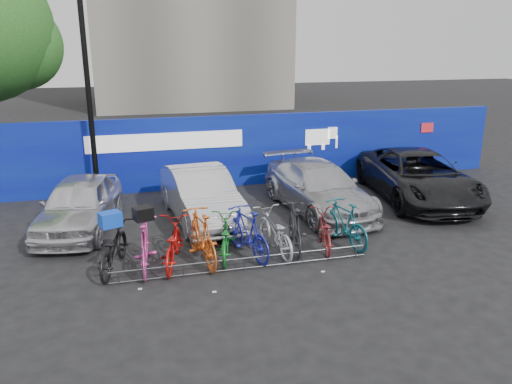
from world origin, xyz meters
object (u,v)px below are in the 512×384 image
object	(u,v)px
bike_7	(295,227)
bike_6	(274,232)
car_2	(318,188)
car_1	(201,195)
bike_1	(145,245)
bike_8	(324,230)
bike_rack	(244,263)
bike_0	(113,248)
car_3	(417,176)
bike_9	(344,223)
bike_4	(225,237)
bike_5	(247,232)
lamppost	(89,93)
car_0	(80,204)
bike_3	(202,237)
bike_2	(172,244)

from	to	relation	value
bike_7	bike_6	bearing A→B (deg)	14.06
car_2	car_1	bearing A→B (deg)	173.93
car_2	bike_6	distance (m)	3.33
bike_1	bike_8	bearing A→B (deg)	-173.89
car_1	car_2	xyz separation A→B (m)	(3.39, -0.05, -0.02)
bike_rack	bike_0	bearing A→B (deg)	164.47
car_3	bike_0	size ratio (longest dim) A/B	2.85
car_2	bike_9	distance (m)	2.61
bike_rack	bike_4	size ratio (longest dim) A/B	3.11
car_2	bike_8	xyz separation A→B (m)	(-0.90, -2.66, -0.24)
bike_1	bike_5	distance (m)	2.27
lamppost	car_3	world-z (taller)	lamppost
bike_4	lamppost	bearing A→B (deg)	-47.46
bike_6	bike_8	bearing A→B (deg)	169.19
car_2	bike_5	distance (m)	3.83
car_0	bike_6	world-z (taller)	car_0
bike_4	bike_5	xyz separation A→B (m)	(0.51, -0.09, 0.10)
car_1	bike_0	distance (m)	3.53
car_3	car_2	bearing A→B (deg)	-167.25
bike_6	bike_7	bearing A→B (deg)	176.44
car_0	bike_3	xyz separation A→B (m)	(2.72, -2.82, -0.09)
car_2	bike_0	world-z (taller)	car_2
lamppost	car_3	bearing A→B (deg)	-14.13
bike_6	car_3	bearing A→B (deg)	-159.51
bike_4	bike_5	distance (m)	0.52
bike_0	bike_2	size ratio (longest dim) A/B	1.00
bike_5	bike_6	distance (m)	0.67
bike_1	bike_8	xyz separation A→B (m)	(4.12, 0.09, -0.11)
car_2	bike_2	world-z (taller)	car_2
bike_6	bike_1	bearing A→B (deg)	-3.33
lamppost	bike_7	size ratio (longest dim) A/B	3.36
bike_1	bike_2	world-z (taller)	bike_1
bike_3	bike_6	world-z (taller)	bike_3
bike_5	bike_7	bearing A→B (deg)	170.01
bike_0	bike_7	bearing A→B (deg)	-164.16
car_0	bike_0	xyz separation A→B (m)	(0.84, -2.74, -0.20)
car_3	bike_9	xyz separation A→B (m)	(-3.73, -2.80, -0.20)
bike_0	bike_5	world-z (taller)	bike_5
lamppost	car_1	size ratio (longest dim) A/B	1.42
bike_6	bike_8	world-z (taller)	bike_6
bike_4	bike_8	xyz separation A→B (m)	(2.36, -0.11, -0.02)
bike_3	bike_7	bearing A→B (deg)	175.45
bike_6	bike_9	size ratio (longest dim) A/B	1.03
bike_7	bike_5	bearing A→B (deg)	15.92
bike_4	car_2	bearing A→B (deg)	-128.90
car_2	car_3	xyz separation A→B (m)	(3.36, 0.23, 0.06)
car_1	bike_1	distance (m)	3.25
bike_rack	car_2	xyz separation A→B (m)	(3.00, 3.36, 0.53)
car_0	bike_7	bearing A→B (deg)	-17.06
lamppost	bike_5	bearing A→B (deg)	-56.90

